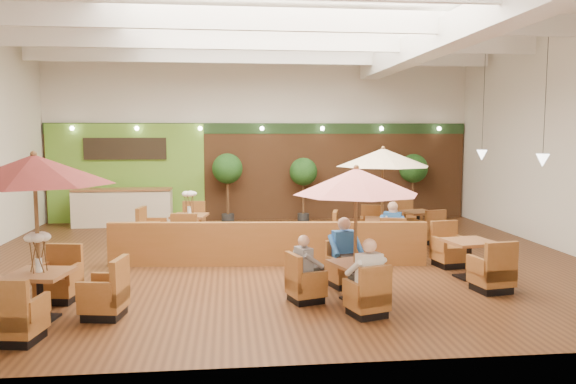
{
  "coord_description": "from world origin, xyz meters",
  "views": [
    {
      "loc": [
        -1.11,
        -12.72,
        2.9
      ],
      "look_at": [
        0.3,
        0.5,
        1.5
      ],
      "focal_mm": 35.0,
      "sensor_mm": 36.0,
      "label": 1
    }
  ],
  "objects": [
    {
      "name": "room",
      "position": [
        0.25,
        1.22,
        3.63
      ],
      "size": [
        14.04,
        14.0,
        5.52
      ],
      "color": "#381E0F",
      "rests_on": "ground"
    },
    {
      "name": "service_counter",
      "position": [
        -4.4,
        5.1,
        0.58
      ],
      "size": [
        3.0,
        0.75,
        1.18
      ],
      "color": "beige",
      "rests_on": "ground"
    },
    {
      "name": "booth_divider",
      "position": [
        -0.27,
        -0.65,
        0.48
      ],
      "size": [
        6.94,
        0.82,
        0.96
      ],
      "primitive_type": "cube",
      "rotation": [
        0.0,
        0.0,
        -0.09
      ],
      "color": "brown",
      "rests_on": "ground"
    },
    {
      "name": "table_0",
      "position": [
        -4.04,
        -3.87,
        1.78
      ],
      "size": [
        2.65,
        2.65,
        2.63
      ],
      "rotation": [
        0.0,
        0.0,
        -0.16
      ],
      "color": "brown",
      "rests_on": "ground"
    },
    {
      "name": "table_1",
      "position": [
        1.0,
        -3.38,
        1.71
      ],
      "size": [
        2.3,
        2.42,
        2.36
      ],
      "rotation": [
        0.0,
        0.0,
        0.3
      ],
      "color": "brown",
      "rests_on": "ground"
    },
    {
      "name": "table_2",
      "position": [
        2.68,
        1.0,
        1.86
      ],
      "size": [
        2.5,
        2.63,
        2.58
      ],
      "rotation": [
        0.0,
        0.0,
        -0.25
      ],
      "color": "brown",
      "rests_on": "ground"
    },
    {
      "name": "table_3",
      "position": [
        -2.4,
        2.02,
        0.45
      ],
      "size": [
        1.86,
        2.7,
        1.55
      ],
      "rotation": [
        0.0,
        0.0,
        -0.17
      ],
      "color": "brown",
      "rests_on": "ground"
    },
    {
      "name": "table_4",
      "position": [
        3.66,
        -2.15,
        0.37
      ],
      "size": [
        1.0,
        2.68,
        0.97
      ],
      "rotation": [
        0.0,
        0.0,
        0.16
      ],
      "color": "brown",
      "rests_on": "ground"
    },
    {
      "name": "table_5",
      "position": [
        4.17,
        2.35,
        0.35
      ],
      "size": [
        1.0,
        2.55,
        0.91
      ],
      "rotation": [
        0.0,
        0.0,
        0.25
      ],
      "color": "brown",
      "rests_on": "ground"
    },
    {
      "name": "topiary_0",
      "position": [
        -1.14,
        5.3,
        1.68
      ],
      "size": [
        0.97,
        0.97,
        2.26
      ],
      "color": "black",
      "rests_on": "ground"
    },
    {
      "name": "topiary_1",
      "position": [
        1.32,
        5.3,
        1.57
      ],
      "size": [
        0.91,
        0.91,
        2.11
      ],
      "color": "black",
      "rests_on": "ground"
    },
    {
      "name": "topiary_2",
      "position": [
        5.0,
        5.3,
        1.65
      ],
      "size": [
        0.95,
        0.95,
        2.21
      ],
      "color": "black",
      "rests_on": "ground"
    },
    {
      "name": "diner_0",
      "position": [
        1.05,
        -4.23,
        0.76
      ],
      "size": [
        0.44,
        0.4,
        0.8
      ],
      "rotation": [
        0.0,
        0.0,
        0.32
      ],
      "color": "silver",
      "rests_on": "ground"
    },
    {
      "name": "diner_1",
      "position": [
        1.05,
        -2.51,
        0.78
      ],
      "size": [
        0.45,
        0.38,
        0.86
      ],
      "rotation": [
        0.0,
        0.0,
        3.29
      ],
      "color": "#2558A1",
      "rests_on": "ground"
    },
    {
      "name": "diner_2",
      "position": [
        0.19,
        -3.37,
        0.73
      ],
      "size": [
        0.36,
        0.39,
        0.71
      ],
      "rotation": [
        0.0,
        0.0,
        5.07
      ],
      "color": "slate",
      "rests_on": "ground"
    },
    {
      "name": "diner_3",
      "position": [
        2.75,
        0.05,
        0.77
      ],
      "size": [
        0.47,
        0.44,
        0.84
      ],
      "rotation": [
        0.0,
        0.0,
        -0.42
      ],
      "color": "#2558A1",
      "rests_on": "ground"
    },
    {
      "name": "diner_4",
      "position": [
        2.75,
        0.05,
        0.73
      ],
      "size": [
        0.39,
        0.35,
        0.73
      ],
      "rotation": [
        0.0,
        0.0,
        -0.24
      ],
      "color": "silver",
      "rests_on": "ground"
    }
  ]
}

